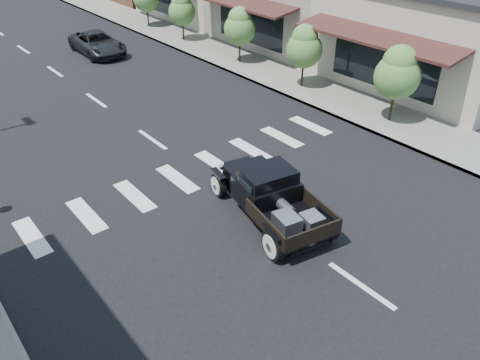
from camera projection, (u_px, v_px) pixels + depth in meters
ground at (277, 227)px, 13.40m from camera, size 120.00×120.00×0.00m
road at (70, 82)px, 23.20m from camera, size 14.00×80.00×0.02m
road_markings at (117, 115)px, 19.94m from camera, size 12.00×60.00×0.06m
sidewalk_right at (208, 49)px, 27.72m from camera, size 3.00×80.00×0.15m
storefront_near at (447, 31)px, 22.85m from camera, size 10.00×9.00×4.50m
storefront_mid at (312, 1)px, 28.73m from camera, size 10.00×9.00×4.50m
small_tree_a at (395, 85)px, 18.38m from camera, size 1.78×1.78×2.97m
small_tree_b at (304, 57)px, 21.69m from camera, size 1.67×1.67×2.78m
small_tree_c at (240, 36)px, 24.76m from camera, size 1.67×1.67×2.78m
small_tree_d at (182, 17)px, 28.38m from camera, size 1.61×1.61×2.69m
small_tree_e at (147, 4)px, 31.13m from camera, size 1.71×1.71×2.84m
hotrod_pickup at (271, 195)px, 13.39m from camera, size 2.95×4.84×1.57m
second_car at (97, 43)px, 26.77m from camera, size 2.17×4.48×1.23m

